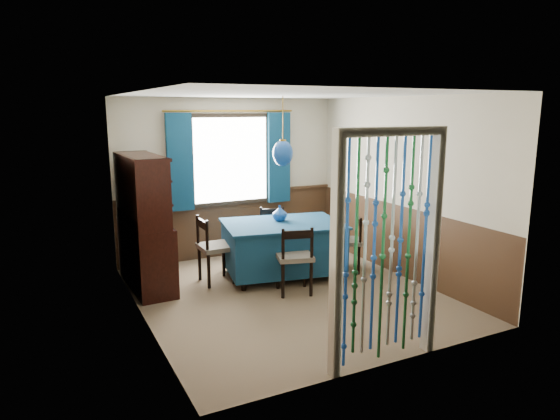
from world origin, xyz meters
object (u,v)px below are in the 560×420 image
sideboard (145,242)px  chair_right (349,242)px  chair_far (272,234)px  vase_table (280,214)px  vase_sideboard (143,211)px  chair_near (295,258)px  pendant_lamp (283,153)px  bowl_shelf (151,198)px  dining_table (283,246)px  chair_left (214,248)px

sideboard → chair_right: bearing=-15.3°
chair_far → sideboard: 1.99m
vase_table → vase_sideboard: bearing=161.0°
chair_near → vase_sideboard: (-1.59, 1.41, 0.49)m
pendant_lamp → bowl_shelf: pendant_lamp is taller
dining_table → vase_sideboard: vase_sideboard is taller
chair_left → vase_sideboard: size_ratio=5.05×
pendant_lamp → vase_sideboard: 2.05m
dining_table → vase_table: 0.45m
dining_table → chair_far: 0.69m
vase_table → bowl_shelf: 1.81m
chair_far → chair_left: 1.21m
sideboard → vase_table: sideboard is taller
chair_right → vase_sideboard: vase_sideboard is taller
chair_left → bowl_shelf: 1.09m
vase_table → bowl_shelf: (-1.77, 0.06, 0.35)m
dining_table → chair_left: size_ratio=1.95×
dining_table → sideboard: sideboard is taller
pendant_lamp → bowl_shelf: size_ratio=4.12×
chair_right → bowl_shelf: bowl_shelf is taller
sideboard → pendant_lamp: pendant_lamp is taller
chair_left → bowl_shelf: bearing=-91.0°
chair_left → chair_right: chair_left is taller
chair_left → bowl_shelf: (-0.80, -0.00, 0.74)m
sideboard → bowl_shelf: bearing=-78.6°
vase_table → chair_far: bearing=75.1°
vase_sideboard → bowl_shelf: bearing=-90.0°
chair_near → sideboard: (-1.65, 1.11, 0.13)m
chair_left → pendant_lamp: (0.95, -0.20, 1.26)m
dining_table → chair_far: size_ratio=2.13×
dining_table → chair_far: bearing=86.7°
sideboard → vase_sideboard: bearing=76.7°
sideboard → vase_table: (1.83, -0.31, 0.27)m
chair_far → vase_sideboard: vase_sideboard is taller
chair_near → sideboard: 1.99m
pendant_lamp → vase_table: size_ratio=4.63×
chair_near → chair_far: 1.37m
chair_near → bowl_shelf: (-1.59, 0.86, 0.75)m
chair_near → pendant_lamp: 1.44m
chair_right → vase_table: 1.10m
chair_far → vase_sideboard: (-1.91, 0.07, 0.52)m
chair_far → vase_table: size_ratio=4.18×
vase_sideboard → chair_right: bearing=-19.4°
chair_far → dining_table: bearing=98.7°
dining_table → vase_table: (0.02, 0.14, 0.43)m
chair_right → vase_sideboard: size_ratio=4.55×
dining_table → chair_left: 0.97m
dining_table → chair_far: chair_far is taller
chair_right → sideboard: sideboard is taller
chair_right → pendant_lamp: 1.63m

